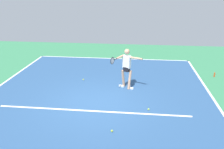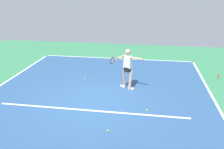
{
  "view_description": "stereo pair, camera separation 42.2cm",
  "coord_description": "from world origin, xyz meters",
  "px_view_note": "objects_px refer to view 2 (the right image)",
  "views": [
    {
      "loc": [
        -1.54,
        8.07,
        4.2
      ],
      "look_at": [
        -0.55,
        -0.78,
        0.9
      ],
      "focal_mm": 37.65,
      "sensor_mm": 36.0,
      "label": 1
    },
    {
      "loc": [
        -1.96,
        8.01,
        4.2
      ],
      "look_at": [
        -0.55,
        -0.78,
        0.9
      ],
      "focal_mm": 37.65,
      "sensor_mm": 36.0,
      "label": 2
    }
  ],
  "objects_px": {
    "water_bottle": "(218,76)",
    "tennis_player": "(127,66)",
    "tennis_ball_near_service_line": "(147,110)",
    "tennis_ball_far_corner": "(85,79)",
    "tennis_ball_by_sideline": "(108,131)"
  },
  "relations": [
    {
      "from": "tennis_ball_far_corner",
      "to": "tennis_player",
      "type": "bearing_deg",
      "value": 160.87
    },
    {
      "from": "water_bottle",
      "to": "tennis_player",
      "type": "bearing_deg",
      "value": 23.95
    },
    {
      "from": "tennis_ball_near_service_line",
      "to": "water_bottle",
      "type": "distance_m",
      "value": 5.12
    },
    {
      "from": "tennis_player",
      "to": "tennis_ball_far_corner",
      "type": "bearing_deg",
      "value": 6.06
    },
    {
      "from": "tennis_player",
      "to": "water_bottle",
      "type": "relative_size",
      "value": 8.14
    },
    {
      "from": "tennis_player",
      "to": "tennis_ball_by_sideline",
      "type": "xyz_separation_m",
      "value": [
        0.24,
        3.43,
        -1.0
      ]
    },
    {
      "from": "tennis_player",
      "to": "water_bottle",
      "type": "bearing_deg",
      "value": -130.85
    },
    {
      "from": "tennis_ball_near_service_line",
      "to": "tennis_ball_by_sideline",
      "type": "relative_size",
      "value": 1.0
    },
    {
      "from": "tennis_ball_by_sideline",
      "to": "water_bottle",
      "type": "bearing_deg",
      "value": -130.52
    },
    {
      "from": "tennis_player",
      "to": "tennis_ball_by_sideline",
      "type": "relative_size",
      "value": 27.12
    },
    {
      "from": "tennis_player",
      "to": "tennis_ball_near_service_line",
      "type": "bearing_deg",
      "value": 141.31
    },
    {
      "from": "tennis_ball_by_sideline",
      "to": "tennis_ball_near_service_line",
      "type": "bearing_deg",
      "value": -127.75
    },
    {
      "from": "tennis_ball_far_corner",
      "to": "water_bottle",
      "type": "xyz_separation_m",
      "value": [
        -6.44,
        -1.19,
        0.08
      ]
    },
    {
      "from": "tennis_ball_near_service_line",
      "to": "water_bottle",
      "type": "bearing_deg",
      "value": -131.55
    },
    {
      "from": "tennis_player",
      "to": "tennis_ball_by_sideline",
      "type": "height_order",
      "value": "tennis_player"
    }
  ]
}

